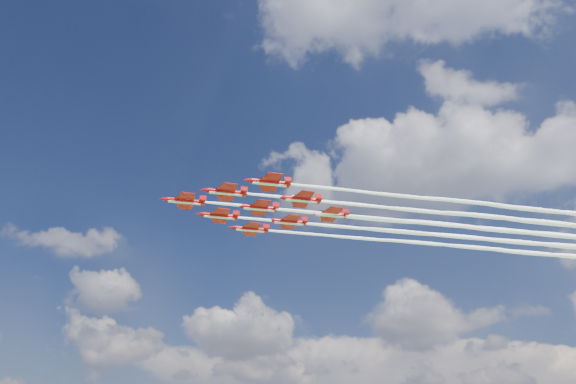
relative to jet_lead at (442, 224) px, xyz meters
name	(u,v)px	position (x,y,z in m)	size (l,w,h in m)	color
jet_lead	(442,224)	(0.00, 0.00, 0.00)	(118.78, 93.21, 2.92)	#A5090C
jet_row2_port	(487,217)	(12.08, 0.12, 0.00)	(118.78, 93.21, 2.92)	#A5090C
jet_row2_starb	(460,237)	(3.07, 11.68, 0.00)	(118.78, 93.21, 2.92)	#A5090C
jet_row3_port	(534,209)	(24.16, 0.24, 0.00)	(118.78, 93.21, 2.92)	#A5090C
jet_row3_centre	(504,230)	(15.15, 11.80, 0.00)	(118.78, 93.21, 2.92)	#A5090C
jet_row3_starb	(478,248)	(6.15, 23.36, 0.00)	(118.78, 93.21, 2.92)	#A5090C
jet_row4_port	(550,223)	(27.23, 11.93, 0.00)	(118.78, 93.21, 2.92)	#A5090C
jet_row4_starb	(519,242)	(18.23, 23.48, 0.00)	(118.78, 93.21, 2.92)	#A5090C
jet_tail	(563,236)	(30.30, 23.61, 0.00)	(118.78, 93.21, 2.92)	#A5090C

